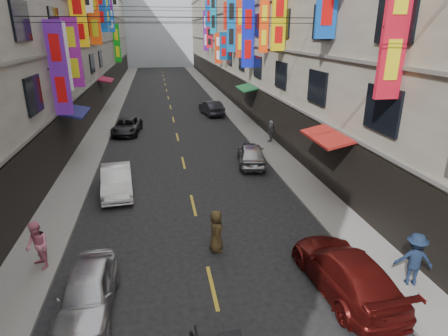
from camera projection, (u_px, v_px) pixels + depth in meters
name	position (u px, v px, depth m)	size (l,w,h in m)	color
sidewalk_left	(112.00, 108.00, 38.46)	(2.00, 90.00, 0.12)	slate
sidewalk_right	(226.00, 105.00, 40.44)	(2.00, 90.00, 0.12)	slate
building_row_left	(33.00, 9.00, 34.21)	(10.14, 90.00, 19.00)	#9A958C
building_row_right	(284.00, 11.00, 38.18)	(10.14, 90.00, 19.00)	#A79F8C
haze_block	(158.00, 14.00, 81.86)	(18.00, 8.00, 22.00)	#AFB8C3
shop_signage	(167.00, 10.00, 29.52)	(14.00, 55.00, 11.82)	#103FBF
street_awnings	(159.00, 108.00, 23.45)	(13.99, 35.20, 0.41)	#134A1F
overhead_cables	(172.00, 12.00, 25.35)	(14.00, 38.04, 1.24)	black
lane_markings	(172.00, 113.00, 36.70)	(0.12, 80.20, 0.01)	gold
scooter_far_right	(248.00, 151.00, 23.65)	(0.50, 1.80, 1.14)	black
car_left_near	(87.00, 292.00, 10.59)	(1.49, 3.69, 1.26)	#BCBCC1
car_left_mid	(117.00, 180.00, 18.38)	(1.41, 4.05, 1.33)	white
car_left_far	(127.00, 126.00, 29.10)	(1.93, 4.19, 1.17)	black
car_right_near	(345.00, 271.00, 11.42)	(1.90, 4.67, 1.36)	#5B110F
car_right_mid	(251.00, 154.00, 22.31)	(1.56, 3.87, 1.32)	#A3A3A8
car_right_far	(211.00, 108.00, 35.65)	(1.43, 4.09, 1.35)	#2A2A32
pedestrian_lfar	(37.00, 246.00, 12.25)	(0.82, 0.56, 1.68)	pink
pedestrian_rnear	(414.00, 259.00, 11.48)	(1.13, 0.58, 1.74)	#141F38
pedestrian_rfar	(271.00, 131.00, 26.49)	(0.91, 0.52, 1.56)	#5E5F61
pedestrian_crossing	(216.00, 231.00, 13.48)	(0.78, 0.53, 1.59)	#45351B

